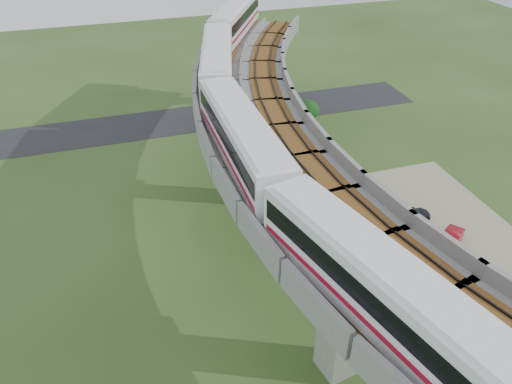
{
  "coord_description": "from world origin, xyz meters",
  "views": [
    {
      "loc": [
        -10.44,
        -28.96,
        28.22
      ],
      "look_at": [
        -1.15,
        0.51,
        7.5
      ],
      "focal_mm": 35.0,
      "sensor_mm": 36.0,
      "label": 1
    }
  ],
  "objects_px": {
    "car_dark": "(412,214)",
    "metro_train": "(255,96)",
    "car_red": "(450,240)",
    "car_white": "(455,275)"
  },
  "relations": [
    {
      "from": "car_white",
      "to": "car_red",
      "type": "relative_size",
      "value": 1.0
    },
    {
      "from": "metro_train",
      "to": "car_dark",
      "type": "distance_m",
      "value": 18.8
    },
    {
      "from": "car_red",
      "to": "car_white",
      "type": "bearing_deg",
      "value": -68.09
    },
    {
      "from": "car_dark",
      "to": "metro_train",
      "type": "bearing_deg",
      "value": 80.48
    },
    {
      "from": "metro_train",
      "to": "car_white",
      "type": "relative_size",
      "value": 15.37
    },
    {
      "from": "car_white",
      "to": "car_red",
      "type": "bearing_deg",
      "value": 21.15
    },
    {
      "from": "metro_train",
      "to": "car_red",
      "type": "bearing_deg",
      "value": -30.69
    },
    {
      "from": "metro_train",
      "to": "car_white",
      "type": "bearing_deg",
      "value": -45.37
    },
    {
      "from": "car_white",
      "to": "car_red",
      "type": "distance_m",
      "value": 4.57
    },
    {
      "from": "car_white",
      "to": "car_red",
      "type": "xyz_separation_m",
      "value": [
        2.33,
        3.93,
        -0.02
      ]
    }
  ]
}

